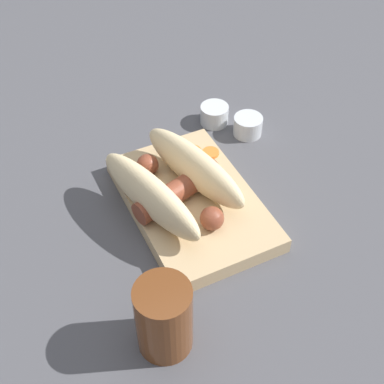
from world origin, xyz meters
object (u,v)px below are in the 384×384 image
at_px(sausage, 178,190).
at_px(drink_glass, 164,318).
at_px(condiment_cup_far, 214,115).
at_px(bread_roll, 172,180).
at_px(condiment_cup_near, 248,127).
at_px(food_tray, 192,203).

bearing_deg(sausage, drink_glass, 150.82).
xyz_separation_m(sausage, condiment_cup_far, (0.15, -0.14, -0.03)).
relative_size(bread_roll, condiment_cup_near, 4.68).
xyz_separation_m(food_tray, bread_roll, (0.01, 0.02, 0.04)).
height_order(food_tray, drink_glass, drink_glass).
height_order(condiment_cup_near, drink_glass, drink_glass).
bearing_deg(bread_roll, condiment_cup_near, -61.26).
relative_size(food_tray, condiment_cup_far, 5.41).
distance_m(sausage, condiment_cup_far, 0.21).
relative_size(condiment_cup_near, drink_glass, 0.47).
height_order(bread_roll, drink_glass, drink_glass).
distance_m(bread_roll, condiment_cup_near, 0.21).
xyz_separation_m(condiment_cup_near, condiment_cup_far, (0.05, 0.04, 0.00)).
distance_m(sausage, condiment_cup_near, 0.20).
bearing_deg(food_tray, bread_roll, 60.88).
distance_m(condiment_cup_far, drink_glass, 0.41).
height_order(condiment_cup_near, condiment_cup_far, same).
distance_m(food_tray, bread_roll, 0.05).
xyz_separation_m(bread_roll, drink_glass, (-0.18, 0.09, -0.01)).
distance_m(bread_roll, sausage, 0.02).
bearing_deg(food_tray, condiment_cup_far, -36.65).
xyz_separation_m(food_tray, sausage, (0.01, 0.02, 0.03)).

